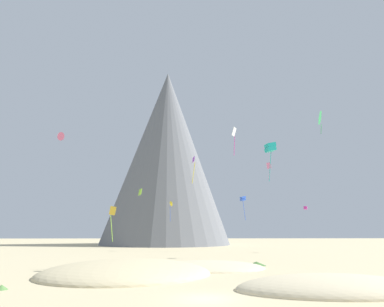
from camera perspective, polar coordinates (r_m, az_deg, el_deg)
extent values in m
plane|color=beige|center=(26.32, 2.37, -23.41)|extent=(400.00, 400.00, 0.00)
ellipsoid|color=beige|center=(47.09, 3.04, -18.78)|extent=(16.20, 14.49, 1.68)
ellipsoid|color=beige|center=(31.54, 22.71, -20.74)|extent=(16.21, 9.59, 2.65)
ellipsoid|color=beige|center=(40.72, -11.11, -19.49)|extent=(26.75, 26.63, 3.19)
cone|color=#568442|center=(33.93, -29.60, -19.12)|extent=(1.10, 1.10, 0.41)
cone|color=#386633|center=(46.10, -19.93, -17.82)|extent=(1.58, 1.58, 0.59)
cone|color=#668C4C|center=(34.97, -12.48, -19.68)|extent=(2.85, 2.85, 1.03)
cone|color=#477238|center=(50.59, 10.89, -17.86)|extent=(3.81, 3.81, 0.55)
cone|color=#668C4C|center=(45.38, -3.22, -18.63)|extent=(1.36, 1.36, 0.58)
cone|color=slate|center=(127.59, -4.34, -0.09)|extent=(65.24, 65.24, 66.37)
cone|color=slate|center=(127.67, -5.24, -7.63)|extent=(32.16, 32.16, 33.16)
cone|color=green|center=(57.13, 20.80, 5.71)|extent=(1.75, 2.37, 2.27)
cylinder|color=green|center=(56.61, 21.05, 3.86)|extent=(0.17, 0.28, 1.54)
cube|color=pink|center=(87.69, 12.91, -2.01)|extent=(1.13, 0.57, 1.68)
cylinder|color=pink|center=(87.31, 12.96, -3.40)|extent=(0.46, 0.40, 2.72)
cube|color=gold|center=(46.68, -13.30, -9.42)|extent=(0.97, 0.14, 1.25)
cylinder|color=#8CD133|center=(46.61, -13.49, -12.23)|extent=(0.57, 0.40, 3.42)
cube|color=#D1339E|center=(83.54, 18.70, -8.85)|extent=(1.00, 1.00, 0.36)
cube|color=#D1339E|center=(83.56, 18.68, -8.61)|extent=(1.00, 1.00, 0.36)
cube|color=#8CD133|center=(44.51, -8.78, -6.48)|extent=(0.58, 0.96, 0.83)
cube|color=teal|center=(50.70, 13.16, 0.69)|extent=(1.61, 1.54, 0.86)
cube|color=teal|center=(50.84, 13.12, 1.34)|extent=(1.61, 1.54, 0.86)
cylinder|color=teal|center=(50.14, 13.11, -2.10)|extent=(0.49, 0.44, 4.41)
cube|color=white|center=(51.17, 7.14, 3.69)|extent=(0.86, 0.62, 1.38)
cylinder|color=#D1339E|center=(50.59, 7.20, 1.34)|extent=(0.28, 0.22, 3.03)
cube|color=purple|center=(49.43, 0.26, -1.01)|extent=(0.35, 0.95, 0.84)
cylinder|color=yellow|center=(49.06, 0.28, -3.26)|extent=(0.49, 0.10, 3.17)
cube|color=blue|center=(64.20, 8.62, -7.75)|extent=(1.14, 1.11, 0.53)
cube|color=blue|center=(64.24, 8.61, -7.40)|extent=(1.14, 1.11, 0.53)
cylinder|color=blue|center=(64.09, 8.85, -9.51)|extent=(0.36, 0.55, 3.58)
cone|color=yellow|center=(85.97, -3.63, -8.51)|extent=(1.21, 1.44, 1.33)
cylinder|color=blue|center=(85.81, -3.73, -10.21)|extent=(0.23, 0.51, 3.79)
cone|color=#E5668C|center=(51.26, -21.27, 2.72)|extent=(1.28, 0.80, 1.23)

